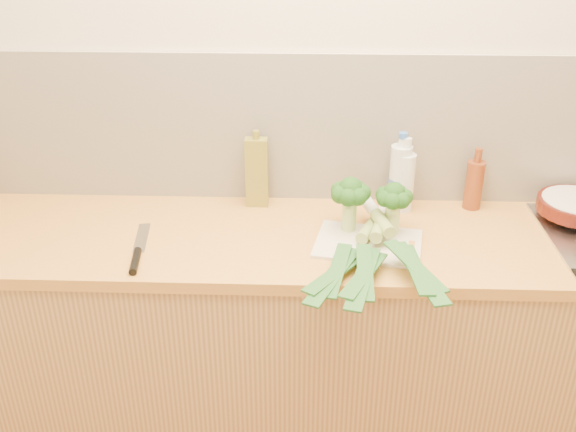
# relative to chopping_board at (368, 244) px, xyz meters

# --- Properties ---
(room_shell) EXTENTS (3.50, 3.50, 3.50)m
(room_shell) POSITION_rel_chopping_board_xyz_m (-0.13, 0.35, 0.26)
(room_shell) COLOR beige
(room_shell) RESTS_ON ground
(counter) EXTENTS (3.20, 0.62, 0.90)m
(counter) POSITION_rel_chopping_board_xyz_m (-0.13, 0.06, -0.45)
(counter) COLOR tan
(counter) RESTS_ON ground
(chopping_board) EXTENTS (0.38, 0.31, 0.01)m
(chopping_board) POSITION_rel_chopping_board_xyz_m (0.00, 0.00, 0.00)
(chopping_board) COLOR beige
(chopping_board) RESTS_ON counter
(broccoli_left) EXTENTS (0.13, 0.13, 0.19)m
(broccoli_left) POSITION_rel_chopping_board_xyz_m (-0.06, 0.09, 0.14)
(broccoli_left) COLOR #AECD77
(broccoli_left) RESTS_ON chopping_board
(broccoli_right) EXTENTS (0.12, 0.12, 0.18)m
(broccoli_right) POSITION_rel_chopping_board_xyz_m (0.08, 0.07, 0.13)
(broccoli_right) COLOR #AECD77
(broccoli_right) RESTS_ON chopping_board
(leek_front) EXTENTS (0.31, 0.64, 0.04)m
(leek_front) POSITION_rel_chopping_board_xyz_m (-0.03, -0.02, 0.03)
(leek_front) COLOR white
(leek_front) RESTS_ON chopping_board
(leek_mid) EXTENTS (0.21, 0.66, 0.04)m
(leek_mid) POSITION_rel_chopping_board_xyz_m (0.02, -0.05, 0.05)
(leek_mid) COLOR white
(leek_mid) RESTS_ON chopping_board
(leek_back) EXTENTS (0.21, 0.64, 0.04)m
(leek_back) POSITION_rel_chopping_board_xyz_m (0.06, -0.06, 0.06)
(leek_back) COLOR white
(leek_back) RESTS_ON chopping_board
(chefs_knife) EXTENTS (0.07, 0.34, 0.02)m
(chefs_knife) POSITION_rel_chopping_board_xyz_m (-0.73, -0.11, 0.00)
(chefs_knife) COLOR silver
(chefs_knife) RESTS_ON counter
(oil_tin) EXTENTS (0.08, 0.05, 0.29)m
(oil_tin) POSITION_rel_chopping_board_xyz_m (-0.38, 0.29, 0.12)
(oil_tin) COLOR olive
(oil_tin) RESTS_ON counter
(glass_bottle) EXTENTS (0.07, 0.07, 0.27)m
(glass_bottle) POSITION_rel_chopping_board_xyz_m (0.14, 0.27, 0.11)
(glass_bottle) COLOR silver
(glass_bottle) RESTS_ON counter
(amber_bottle) EXTENTS (0.06, 0.06, 0.23)m
(amber_bottle) POSITION_rel_chopping_board_xyz_m (0.39, 0.29, 0.09)
(amber_bottle) COLOR brown
(amber_bottle) RESTS_ON counter
(water_bottle) EXTENTS (0.08, 0.08, 0.27)m
(water_bottle) POSITION_rel_chopping_board_xyz_m (0.13, 0.28, 0.11)
(water_bottle) COLOR silver
(water_bottle) RESTS_ON counter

